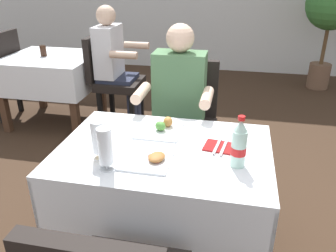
% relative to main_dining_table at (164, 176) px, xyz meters
% --- Properties ---
extents(ground_plane, '(11.00, 11.00, 0.00)m').
position_rel_main_dining_table_xyz_m(ground_plane, '(0.08, 0.08, -0.56)').
color(ground_plane, '#382619').
extents(main_dining_table, '(1.10, 0.79, 0.74)m').
position_rel_main_dining_table_xyz_m(main_dining_table, '(0.00, 0.00, 0.00)').
color(main_dining_table, white).
rests_on(main_dining_table, ground).
extents(chair_far_diner_seat, '(0.44, 0.50, 0.97)m').
position_rel_main_dining_table_xyz_m(chair_far_diner_seat, '(-0.00, 0.79, -0.01)').
color(chair_far_diner_seat, black).
rests_on(chair_far_diner_seat, ground).
extents(seated_diner_far, '(0.50, 0.46, 1.26)m').
position_rel_main_dining_table_xyz_m(seated_diner_far, '(-0.05, 0.68, 0.15)').
color(seated_diner_far, '#282D42').
rests_on(seated_diner_far, ground).
extents(plate_near_camera, '(0.24, 0.24, 0.04)m').
position_rel_main_dining_table_xyz_m(plate_near_camera, '(-0.04, -0.15, 0.19)').
color(plate_near_camera, white).
rests_on(plate_near_camera, main_dining_table).
extents(plate_far_diner, '(0.25, 0.25, 0.07)m').
position_rel_main_dining_table_xyz_m(plate_far_diner, '(-0.06, 0.19, 0.19)').
color(plate_far_diner, white).
rests_on(plate_far_diner, main_dining_table).
extents(beer_glass_left, '(0.07, 0.07, 0.21)m').
position_rel_main_dining_table_xyz_m(beer_glass_left, '(-0.22, -0.26, 0.29)').
color(beer_glass_left, white).
rests_on(beer_glass_left, main_dining_table).
extents(beer_glass_middle, '(0.07, 0.07, 0.20)m').
position_rel_main_dining_table_xyz_m(beer_glass_middle, '(-0.28, -0.16, 0.29)').
color(beer_glass_middle, white).
rests_on(beer_glass_middle, main_dining_table).
extents(cola_bottle_primary, '(0.07, 0.07, 0.26)m').
position_rel_main_dining_table_xyz_m(cola_bottle_primary, '(0.38, -0.10, 0.29)').
color(cola_bottle_primary, silver).
rests_on(cola_bottle_primary, main_dining_table).
extents(napkin_cutlery_set, '(0.19, 0.20, 0.01)m').
position_rel_main_dining_table_xyz_m(napkin_cutlery_set, '(0.29, 0.06, 0.18)').
color(napkin_cutlery_set, maroon).
rests_on(napkin_cutlery_set, main_dining_table).
extents(background_dining_table, '(0.91, 0.82, 0.74)m').
position_rel_main_dining_table_xyz_m(background_dining_table, '(-1.59, 1.69, -0.01)').
color(background_dining_table, white).
rests_on(background_dining_table, ground).
extents(background_chair_right, '(0.50, 0.44, 0.97)m').
position_rel_main_dining_table_xyz_m(background_chair_right, '(-0.93, 1.69, -0.01)').
color(background_chair_right, black).
rests_on(background_chair_right, ground).
extents(background_patron, '(0.46, 0.50, 1.26)m').
position_rel_main_dining_table_xyz_m(background_patron, '(-0.88, 1.69, 0.15)').
color(background_patron, '#282D42').
rests_on(background_patron, ground).
extents(background_table_tumbler, '(0.06, 0.06, 0.11)m').
position_rel_main_dining_table_xyz_m(background_table_tumbler, '(-1.65, 1.68, 0.23)').
color(background_table_tumbler, black).
rests_on(background_table_tumbler, background_dining_table).
extents(potted_plant_corner, '(0.67, 0.67, 1.48)m').
position_rel_main_dining_table_xyz_m(potted_plant_corner, '(1.47, 3.51, 0.49)').
color(potted_plant_corner, brown).
rests_on(potted_plant_corner, ground).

